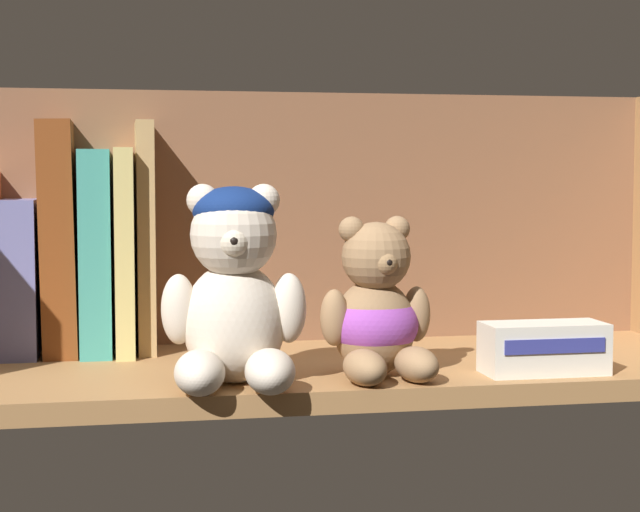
# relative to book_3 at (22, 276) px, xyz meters

# --- Properties ---
(shelf_board) EXTENTS (0.83, 0.28, 0.02)m
(shelf_board) POSITION_rel_book_3_xyz_m (0.28, -0.11, -0.09)
(shelf_board) COLOR #9E7042
(shelf_board) RESTS_ON ground
(shelf_back_panel) EXTENTS (0.86, 0.01, 0.29)m
(shelf_back_panel) POSITION_rel_book_3_xyz_m (0.28, 0.03, 0.05)
(shelf_back_panel) COLOR brown
(shelf_back_panel) RESTS_ON ground
(book_3) EXTENTS (0.04, 0.12, 0.16)m
(book_3) POSITION_rel_book_3_xyz_m (0.00, 0.00, 0.00)
(book_3) COLOR #6A6CAA
(book_3) RESTS_ON shelf_board
(book_4) EXTENTS (0.04, 0.12, 0.24)m
(book_4) POSITION_rel_book_3_xyz_m (0.04, 0.00, 0.04)
(book_4) COLOR brown
(book_4) RESTS_ON shelf_board
(book_5) EXTENTS (0.03, 0.13, 0.21)m
(book_5) POSITION_rel_book_3_xyz_m (0.07, 0.00, 0.02)
(book_5) COLOR teal
(book_5) RESTS_ON shelf_board
(book_6) EXTENTS (0.02, 0.14, 0.21)m
(book_6) POSITION_rel_book_3_xyz_m (0.10, 0.00, 0.03)
(book_6) COLOR #CCBD6F
(book_6) RESTS_ON shelf_board
(book_7) EXTENTS (0.02, 0.11, 0.24)m
(book_7) POSITION_rel_book_3_xyz_m (0.13, 0.00, 0.04)
(book_7) COLOR tan
(book_7) RESTS_ON shelf_board
(teddy_bear_larger) EXTENTS (0.13, 0.13, 0.18)m
(teddy_bear_larger) POSITION_rel_book_3_xyz_m (0.20, -0.21, 0.00)
(teddy_bear_larger) COLOR beige
(teddy_bear_larger) RESTS_ON shelf_board
(teddy_bear_smaller) EXTENTS (0.11, 0.11, 0.15)m
(teddy_bear_smaller) POSITION_rel_book_3_xyz_m (0.33, -0.19, -0.02)
(teddy_bear_smaller) COLOR #93704C
(teddy_bear_smaller) RESTS_ON shelf_board
(small_product_box) EXTENTS (0.11, 0.05, 0.05)m
(small_product_box) POSITION_rel_book_3_xyz_m (0.48, -0.21, -0.06)
(small_product_box) COLOR silver
(small_product_box) RESTS_ON shelf_board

